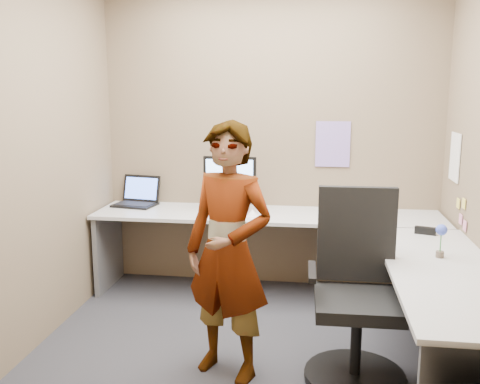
% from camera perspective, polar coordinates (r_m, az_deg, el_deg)
% --- Properties ---
extents(ground, '(3.00, 3.00, 0.00)m').
position_cam_1_polar(ground, '(3.92, 1.39, -16.00)').
color(ground, '#26262B').
rests_on(ground, ground).
extents(wall_back, '(3.00, 0.00, 3.00)m').
position_cam_1_polar(wall_back, '(4.81, 3.29, 5.82)').
color(wall_back, brown).
rests_on(wall_back, ground).
extents(wall_left, '(0.00, 2.70, 2.70)m').
position_cam_1_polar(wall_left, '(3.98, -20.52, 4.09)').
color(wall_left, brown).
rests_on(wall_left, ground).
extents(desk, '(2.98, 2.58, 0.73)m').
position_cam_1_polar(desk, '(4.04, 8.28, -6.29)').
color(desk, silver).
rests_on(desk, ground).
extents(paper_ream, '(0.29, 0.22, 0.06)m').
position_cam_1_polar(paper_ream, '(4.59, -1.13, -1.89)').
color(paper_ream, red).
rests_on(paper_ream, desk).
extents(monitor, '(0.45, 0.14, 0.43)m').
position_cam_1_polar(monitor, '(4.55, -1.11, 1.61)').
color(monitor, black).
rests_on(monitor, paper_ream).
extents(laptop, '(0.41, 0.36, 0.26)m').
position_cam_1_polar(laptop, '(5.00, -10.85, -0.59)').
color(laptop, black).
rests_on(laptop, desk).
extents(trackball_mouse, '(0.12, 0.08, 0.07)m').
position_cam_1_polar(trackball_mouse, '(4.47, -2.24, -2.30)').
color(trackball_mouse, '#B7B7BC').
rests_on(trackball_mouse, desk).
extents(origami, '(0.10, 0.10, 0.06)m').
position_cam_1_polar(origami, '(4.47, 1.34, -2.24)').
color(origami, white).
rests_on(origami, desk).
extents(stapler, '(0.16, 0.08, 0.05)m').
position_cam_1_polar(stapler, '(4.15, 19.17, -3.91)').
color(stapler, black).
rests_on(stapler, desk).
extents(flower, '(0.07, 0.07, 0.22)m').
position_cam_1_polar(flower, '(3.59, 20.66, -4.36)').
color(flower, brown).
rests_on(flower, desk).
extents(calendar_purple, '(0.30, 0.01, 0.40)m').
position_cam_1_polar(calendar_purple, '(4.79, 9.87, 5.05)').
color(calendar_purple, '#846BB7').
rests_on(calendar_purple, wall_back).
extents(calendar_white, '(0.01, 0.28, 0.38)m').
position_cam_1_polar(calendar_white, '(4.54, 21.95, 3.47)').
color(calendar_white, white).
rests_on(calendar_white, wall_right).
extents(sticky_note_a, '(0.01, 0.07, 0.07)m').
position_cam_1_polar(sticky_note_a, '(4.25, 22.76, -1.15)').
color(sticky_note_a, '#F2E059').
rests_on(sticky_note_a, wall_right).
extents(sticky_note_b, '(0.01, 0.07, 0.07)m').
position_cam_1_polar(sticky_note_b, '(4.32, 22.47, -2.70)').
color(sticky_note_b, pink).
rests_on(sticky_note_b, wall_right).
extents(sticky_note_c, '(0.01, 0.07, 0.07)m').
position_cam_1_polar(sticky_note_c, '(4.22, 22.85, -3.34)').
color(sticky_note_c, pink).
rests_on(sticky_note_c, wall_right).
extents(sticky_note_d, '(0.01, 0.07, 0.07)m').
position_cam_1_polar(sticky_note_d, '(4.40, 22.25, -1.13)').
color(sticky_note_d, '#F2E059').
rests_on(sticky_note_d, wall_right).
extents(office_chair, '(0.62, 0.62, 1.16)m').
position_cam_1_polar(office_chair, '(3.41, 12.30, -11.74)').
color(office_chair, black).
rests_on(office_chair, ground).
extents(person, '(0.68, 0.58, 1.60)m').
position_cam_1_polar(person, '(3.28, -1.24, -6.40)').
color(person, '#999399').
rests_on(person, ground).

